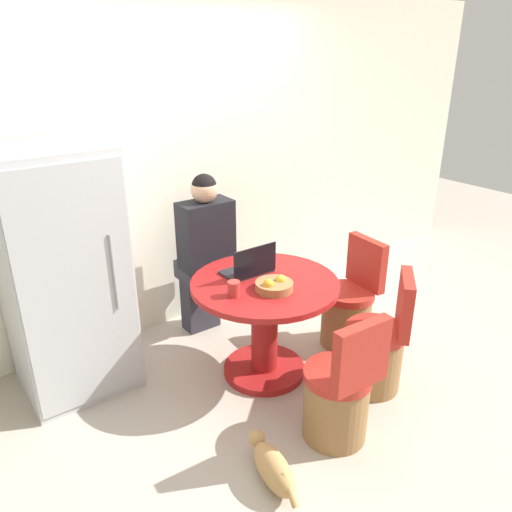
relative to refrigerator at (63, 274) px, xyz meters
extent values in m
plane|color=#B2A899|center=(1.06, -1.02, -0.82)|extent=(12.00, 12.00, 0.00)
cube|color=silver|center=(1.06, 0.39, 0.48)|extent=(7.00, 0.06, 2.60)
cube|color=silver|center=(0.00, 0.01, 0.00)|extent=(0.70, 0.67, 1.64)
cube|color=#AFB2B5|center=(0.00, -0.34, 0.00)|extent=(0.67, 0.01, 1.54)
cylinder|color=gray|center=(0.21, -0.35, 0.08)|extent=(0.02, 0.02, 0.49)
cylinder|color=maroon|center=(1.10, -0.70, -0.80)|extent=(0.58, 0.58, 0.05)
cylinder|color=maroon|center=(1.10, -0.70, -0.45)|extent=(0.19, 0.19, 0.63)
cylinder|color=maroon|center=(1.10, -0.70, -0.12)|extent=(1.00, 1.00, 0.04)
cylinder|color=olive|center=(1.59, -1.26, -0.62)|extent=(0.38, 0.38, 0.41)
cylinder|color=#AD281E|center=(1.59, -1.26, -0.39)|extent=(0.40, 0.40, 0.06)
cube|color=#AD281E|center=(1.70, -1.38, -0.17)|extent=(0.32, 0.29, 0.39)
cylinder|color=olive|center=(1.06, -1.45, -0.62)|extent=(0.38, 0.38, 0.41)
cylinder|color=#AD281E|center=(1.06, -1.45, -0.39)|extent=(0.40, 0.40, 0.06)
cube|color=#AD281E|center=(1.05, -1.61, -0.17)|extent=(0.37, 0.09, 0.39)
cylinder|color=olive|center=(1.84, -0.77, -0.62)|extent=(0.38, 0.38, 0.41)
cylinder|color=#AD281E|center=(1.84, -0.77, -0.39)|extent=(0.40, 0.40, 0.06)
cube|color=#AD281E|center=(2.00, -0.79, -0.17)|extent=(0.10, 0.37, 0.39)
cube|color=#2D2D38|center=(1.06, 0.11, -0.59)|extent=(0.28, 0.16, 0.46)
cube|color=#2D2D38|center=(1.06, 0.05, -0.29)|extent=(0.32, 0.36, 0.14)
cube|color=black|center=(1.06, -0.03, 0.04)|extent=(0.40, 0.22, 0.52)
sphere|color=tan|center=(1.06, -0.03, 0.39)|extent=(0.20, 0.20, 0.20)
sphere|color=black|center=(1.06, -0.03, 0.41)|extent=(0.18, 0.18, 0.18)
cube|color=#232328|center=(1.08, -0.51, -0.09)|extent=(0.34, 0.20, 0.02)
cube|color=black|center=(1.08, -0.61, 0.02)|extent=(0.34, 0.01, 0.20)
cylinder|color=olive|center=(1.07, -0.84, -0.07)|extent=(0.24, 0.24, 0.05)
sphere|color=gold|center=(1.12, -0.84, -0.04)|extent=(0.07, 0.07, 0.07)
sphere|color=orange|center=(1.02, -0.85, -0.04)|extent=(0.07, 0.07, 0.07)
cylinder|color=#B2332D|center=(0.82, -0.75, -0.05)|extent=(0.08, 0.08, 0.10)
ellipsoid|color=tan|center=(0.54, -1.52, -0.73)|extent=(0.22, 0.40, 0.19)
sphere|color=tan|center=(0.58, -1.32, -0.69)|extent=(0.10, 0.10, 0.10)
cylinder|color=tan|center=(0.51, -1.69, -0.71)|extent=(0.07, 0.16, 0.13)
camera|label=1|loc=(-0.73, -3.07, 1.36)|focal=35.00mm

